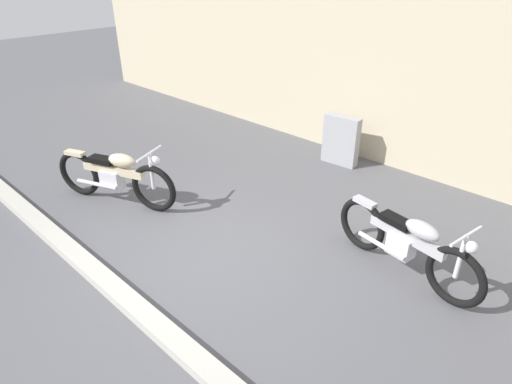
% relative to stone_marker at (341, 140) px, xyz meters
% --- Properties ---
extents(ground_plane, '(40.00, 40.00, 0.00)m').
position_rel_stone_marker_xyz_m(ground_plane, '(0.45, -3.72, -0.47)').
color(ground_plane, '#56565B').
extents(building_wall, '(18.00, 0.30, 3.17)m').
position_rel_stone_marker_xyz_m(building_wall, '(0.45, 0.70, 1.11)').
color(building_wall, beige).
rests_on(building_wall, ground_plane).
extents(curb_strip, '(18.00, 0.24, 0.12)m').
position_rel_stone_marker_xyz_m(curb_strip, '(0.45, -4.93, -0.41)').
color(curb_strip, '#B7B2A8').
rests_on(curb_strip, ground_plane).
extents(stone_marker, '(0.70, 0.26, 0.94)m').
position_rel_stone_marker_xyz_m(stone_marker, '(0.00, 0.00, 0.00)').
color(stone_marker, '#9E9EA3').
rests_on(stone_marker, ground_plane).
extents(motorcycle_cream, '(2.09, 1.01, 0.99)m').
position_rel_stone_marker_xyz_m(motorcycle_cream, '(-1.74, -3.73, 0.01)').
color(motorcycle_cream, black).
rests_on(motorcycle_cream, ground_plane).
extents(motorcycle_silver, '(2.08, 0.64, 0.94)m').
position_rel_stone_marker_xyz_m(motorcycle_silver, '(2.44, -2.24, -0.02)').
color(motorcycle_silver, black).
rests_on(motorcycle_silver, ground_plane).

